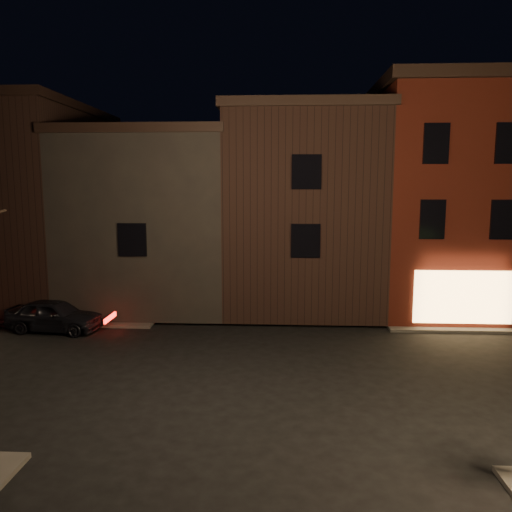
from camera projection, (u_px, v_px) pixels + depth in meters
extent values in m
plane|color=black|center=(264.00, 376.00, 15.75)|extent=(120.00, 120.00, 0.00)
cube|color=#2D2B28|center=(2.00, 267.00, 36.54)|extent=(30.00, 30.00, 0.12)
cube|color=#51170E|center=(437.00, 203.00, 24.01)|extent=(6.00, 8.00, 10.00)
cube|color=black|center=(443.00, 90.00, 23.27)|extent=(6.50, 8.50, 0.50)
cube|color=#FFC572|center=(463.00, 297.00, 20.52)|extent=(4.00, 0.12, 2.20)
cube|color=black|center=(301.00, 212.00, 25.40)|extent=(7.00, 10.00, 9.00)
cube|color=black|center=(302.00, 117.00, 24.74)|extent=(7.30, 10.30, 0.40)
cube|color=black|center=(161.00, 222.00, 25.84)|extent=(7.50, 10.00, 8.00)
cube|color=black|center=(159.00, 139.00, 25.25)|extent=(7.80, 10.30, 0.40)
cube|color=black|center=(24.00, 207.00, 26.11)|extent=(7.00, 10.00, 9.50)
cube|color=black|center=(18.00, 109.00, 25.41)|extent=(7.30, 10.30, 0.40)
imported|color=black|center=(54.00, 315.00, 20.56)|extent=(4.08, 2.02, 1.34)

